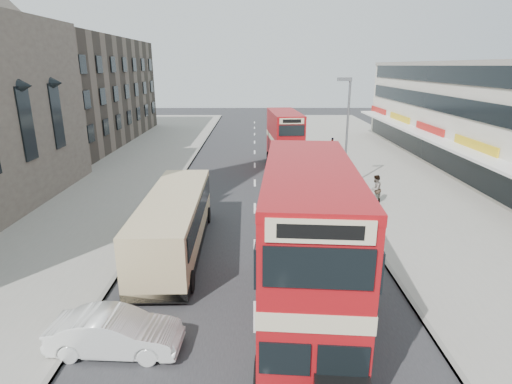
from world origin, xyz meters
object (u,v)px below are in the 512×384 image
(car_right_c, at_px, (296,146))
(cyclist, at_px, (311,178))
(bus_main, at_px, (307,249))
(pedestrian_near, at_px, (375,189))
(pedestrian_far, at_px, (332,145))
(car_right_a, at_px, (321,189))
(street_lamp, at_px, (346,126))
(car_left_front, at_px, (115,332))
(coach, at_px, (174,221))
(car_right_b, at_px, (315,165))
(bus_second, at_px, (285,139))

(car_right_c, height_order, cyclist, cyclist)
(bus_main, relative_size, pedestrian_near, 5.40)
(pedestrian_far, bearing_deg, pedestrian_near, -105.23)
(car_right_a, height_order, cyclist, cyclist)
(car_right_a, bearing_deg, street_lamp, 137.94)
(street_lamp, relative_size, pedestrian_far, 5.05)
(car_left_front, bearing_deg, street_lamp, -28.66)
(bus_main, xyz_separation_m, coach, (-5.71, 6.17, -1.39))
(car_right_b, bearing_deg, bus_main, -5.62)
(bus_main, height_order, car_right_c, bus_main)
(coach, distance_m, pedestrian_far, 26.27)
(bus_second, bearing_deg, cyclist, 98.59)
(bus_main, bearing_deg, coach, -42.74)
(coach, distance_m, car_right_a, 12.23)
(bus_main, bearing_deg, car_right_b, -94.51)
(pedestrian_near, xyz_separation_m, cyclist, (-3.72, 4.08, -0.34))
(pedestrian_near, bearing_deg, bus_second, -108.90)
(car_right_a, height_order, pedestrian_near, pedestrian_near)
(pedestrian_near, bearing_deg, car_right_c, -123.43)
(car_left_front, height_order, car_right_a, car_left_front)
(car_left_front, bearing_deg, coach, -1.21)
(cyclist, bearing_deg, car_right_c, 88.05)
(coach, distance_m, pedestrian_near, 13.83)
(pedestrian_far, bearing_deg, car_right_c, 148.47)
(car_left_front, relative_size, pedestrian_far, 2.62)
(bus_second, xyz_separation_m, car_right_c, (1.73, 6.62, -1.93))
(car_right_a, distance_m, car_right_b, 6.98)
(car_right_a, height_order, pedestrian_far, pedestrian_far)
(car_right_c, xyz_separation_m, cyclist, (-0.18, -13.35, 0.17))
(pedestrian_far, distance_m, cyclist, 12.84)
(bus_second, height_order, pedestrian_near, bus_second)
(bus_second, height_order, car_right_b, bus_second)
(coach, relative_size, cyclist, 4.50)
(car_right_b, bearing_deg, coach, -27.00)
(street_lamp, relative_size, car_right_b, 1.64)
(street_lamp, height_order, pedestrian_far, street_lamp)
(cyclist, bearing_deg, car_right_a, -82.15)
(car_left_front, bearing_deg, bus_second, -12.88)
(bus_main, relative_size, car_right_a, 2.42)
(pedestrian_near, relative_size, pedestrian_far, 1.21)
(car_right_b, xyz_separation_m, car_right_c, (-0.77, 8.81, -0.07))
(pedestrian_near, bearing_deg, pedestrian_far, -135.30)
(pedestrian_far, bearing_deg, street_lamp, -111.66)
(car_right_a, bearing_deg, car_right_c, -173.59)
(bus_second, height_order, car_right_c, bus_second)
(coach, relative_size, car_left_front, 2.43)
(bus_second, height_order, coach, bus_second)
(coach, bearing_deg, car_right_b, 58.58)
(coach, bearing_deg, bus_main, -48.28)
(car_right_b, bearing_deg, car_left_front, -19.39)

